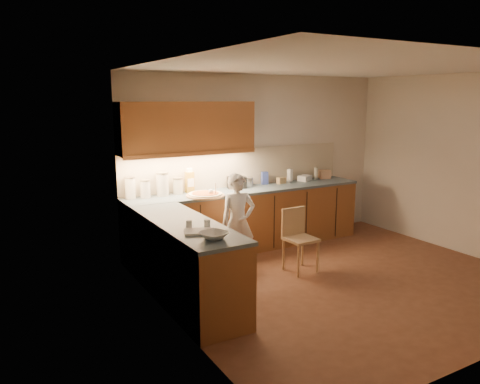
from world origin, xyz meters
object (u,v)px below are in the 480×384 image
(wooden_chair, at_px, (298,235))
(toaster, at_px, (237,182))
(child, at_px, (238,222))
(oil_jug, at_px, (190,181))
(pizza_on_board, at_px, (206,195))

(wooden_chair, height_order, toaster, toaster)
(child, relative_size, wooden_chair, 1.56)
(oil_jug, bearing_deg, wooden_chair, -53.16)
(pizza_on_board, bearing_deg, oil_jug, 102.10)
(pizza_on_board, relative_size, toaster, 1.73)
(wooden_chair, relative_size, oil_jug, 2.35)
(pizza_on_board, height_order, wooden_chair, pizza_on_board)
(child, bearing_deg, pizza_on_board, 121.69)
(child, distance_m, wooden_chair, 0.81)
(wooden_chair, xyz_separation_m, toaster, (-0.22, 1.24, 0.53))
(toaster, bearing_deg, child, -102.05)
(child, xyz_separation_m, wooden_chair, (0.67, -0.41, -0.17))
(oil_jug, relative_size, toaster, 1.15)
(pizza_on_board, distance_m, wooden_chair, 1.37)
(oil_jug, bearing_deg, pizza_on_board, -77.90)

